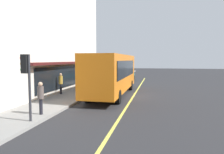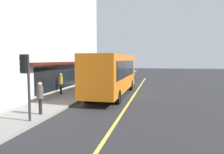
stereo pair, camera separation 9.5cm
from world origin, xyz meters
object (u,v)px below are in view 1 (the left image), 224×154
at_px(pedestrian_near_storefront, 89,82).
at_px(pedestrian_by_curb, 61,81).
at_px(pedestrian_waiting, 41,95).
at_px(traffic_light, 26,72).
at_px(car_teal, 127,75).
at_px(bus, 113,73).

bearing_deg(pedestrian_near_storefront, pedestrian_by_curb, 124.93).
distance_m(pedestrian_waiting, pedestrian_by_curb, 6.94).
bearing_deg(traffic_light, car_teal, -4.26).
xyz_separation_m(car_teal, pedestrian_by_curb, (-14.95, 3.68, 0.49)).
relative_size(traffic_light, pedestrian_by_curb, 1.78).
bearing_deg(car_teal, bus, -177.25).
distance_m(car_teal, pedestrian_near_storefront, 13.61).
bearing_deg(pedestrian_waiting, pedestrian_by_curb, 16.45).
relative_size(bus, pedestrian_by_curb, 6.20).
relative_size(bus, pedestrian_waiting, 6.34).
xyz_separation_m(car_teal, pedestrian_waiting, (-21.61, 1.72, 0.47)).
height_order(pedestrian_near_storefront, pedestrian_by_curb, pedestrian_by_curb).
bearing_deg(pedestrian_near_storefront, pedestrian_waiting, 179.24).
relative_size(traffic_light, pedestrian_near_storefront, 1.96).
xyz_separation_m(bus, car_teal, (13.82, 0.66, -1.24)).
bearing_deg(bus, pedestrian_near_storefront, 82.18).
height_order(traffic_light, car_teal, traffic_light).
bearing_deg(pedestrian_waiting, pedestrian_near_storefront, -0.76).
height_order(traffic_light, pedestrian_near_storefront, traffic_light).
relative_size(pedestrian_near_storefront, pedestrian_by_curb, 0.91).
height_order(car_teal, pedestrian_near_storefront, pedestrian_near_storefront).
xyz_separation_m(bus, pedestrian_near_storefront, (0.31, 2.28, -0.86)).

